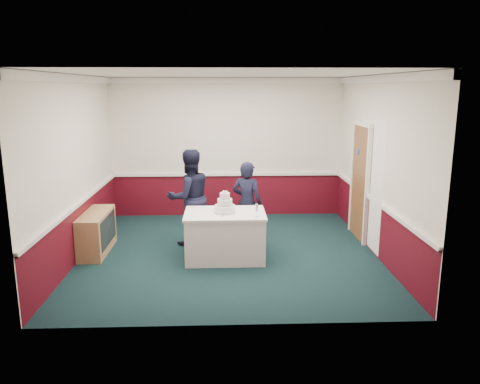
{
  "coord_description": "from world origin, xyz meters",
  "views": [
    {
      "loc": [
        -0.1,
        -7.64,
        2.8
      ],
      "look_at": [
        0.19,
        -0.1,
        1.1
      ],
      "focal_mm": 35.0,
      "sensor_mm": 36.0,
      "label": 1
    }
  ],
  "objects_px": {
    "wedding_cake": "(225,206)",
    "person_woman": "(247,203)",
    "cake_table": "(225,235)",
    "champagne_flute": "(257,208)",
    "sideboard": "(97,232)",
    "cake_knife": "(223,216)",
    "person_man": "(190,197)"
  },
  "relations": [
    {
      "from": "cake_table",
      "to": "champagne_flute",
      "type": "xyz_separation_m",
      "value": [
        0.5,
        -0.28,
        0.53
      ]
    },
    {
      "from": "sideboard",
      "to": "cake_knife",
      "type": "bearing_deg",
      "value": -15.32
    },
    {
      "from": "person_woman",
      "to": "wedding_cake",
      "type": "bearing_deg",
      "value": 85.99
    },
    {
      "from": "person_woman",
      "to": "champagne_flute",
      "type": "bearing_deg",
      "value": 120.0
    },
    {
      "from": "champagne_flute",
      "to": "person_man",
      "type": "distance_m",
      "value": 1.55
    },
    {
      "from": "cake_knife",
      "to": "champagne_flute",
      "type": "bearing_deg",
      "value": 9.87
    },
    {
      "from": "person_man",
      "to": "person_woman",
      "type": "distance_m",
      "value": 1.03
    },
    {
      "from": "sideboard",
      "to": "wedding_cake",
      "type": "xyz_separation_m",
      "value": [
        2.21,
        -0.4,
        0.55
      ]
    },
    {
      "from": "person_man",
      "to": "person_woman",
      "type": "relative_size",
      "value": 1.14
    },
    {
      "from": "cake_table",
      "to": "cake_knife",
      "type": "height_order",
      "value": "cake_knife"
    },
    {
      "from": "wedding_cake",
      "to": "person_woman",
      "type": "distance_m",
      "value": 0.85
    },
    {
      "from": "sideboard",
      "to": "cake_knife",
      "type": "xyz_separation_m",
      "value": [
        2.18,
        -0.6,
        0.44
      ]
    },
    {
      "from": "wedding_cake",
      "to": "sideboard",
      "type": "bearing_deg",
      "value": 169.81
    },
    {
      "from": "sideboard",
      "to": "cake_table",
      "type": "distance_m",
      "value": 2.25
    },
    {
      "from": "person_woman",
      "to": "sideboard",
      "type": "bearing_deg",
      "value": 32.0
    },
    {
      "from": "wedding_cake",
      "to": "person_woman",
      "type": "relative_size",
      "value": 0.24
    },
    {
      "from": "person_man",
      "to": "person_woman",
      "type": "height_order",
      "value": "person_man"
    },
    {
      "from": "cake_table",
      "to": "sideboard",
      "type": "bearing_deg",
      "value": 169.81
    },
    {
      "from": "champagne_flute",
      "to": "wedding_cake",
      "type": "bearing_deg",
      "value": 150.75
    },
    {
      "from": "cake_table",
      "to": "wedding_cake",
      "type": "distance_m",
      "value": 0.5
    },
    {
      "from": "cake_knife",
      "to": "champagne_flute",
      "type": "height_order",
      "value": "champagne_flute"
    },
    {
      "from": "cake_table",
      "to": "person_man",
      "type": "height_order",
      "value": "person_man"
    },
    {
      "from": "person_man",
      "to": "cake_table",
      "type": "bearing_deg",
      "value": 103.69
    },
    {
      "from": "cake_knife",
      "to": "sideboard",
      "type": "bearing_deg",
      "value": -176.86
    },
    {
      "from": "cake_table",
      "to": "person_woman",
      "type": "height_order",
      "value": "person_woman"
    },
    {
      "from": "sideboard",
      "to": "cake_knife",
      "type": "distance_m",
      "value": 2.3
    },
    {
      "from": "champagne_flute",
      "to": "person_woman",
      "type": "height_order",
      "value": "person_woman"
    },
    {
      "from": "wedding_cake",
      "to": "champagne_flute",
      "type": "distance_m",
      "value": 0.57
    },
    {
      "from": "wedding_cake",
      "to": "champagne_flute",
      "type": "bearing_deg",
      "value": -29.25
    },
    {
      "from": "cake_knife",
      "to": "person_man",
      "type": "distance_m",
      "value": 1.15
    },
    {
      "from": "champagne_flute",
      "to": "person_woman",
      "type": "relative_size",
      "value": 0.14
    },
    {
      "from": "cake_table",
      "to": "champagne_flute",
      "type": "height_order",
      "value": "champagne_flute"
    }
  ]
}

